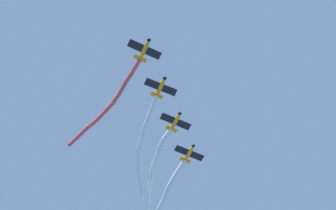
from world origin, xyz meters
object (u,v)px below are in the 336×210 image
(airplane_lead, at_px, (144,49))
(airplane_right_wing, at_px, (175,121))
(airplane_left_wing, at_px, (161,87))
(airplane_slot, at_px, (189,153))

(airplane_lead, height_order, airplane_right_wing, airplane_right_wing)
(airplane_left_wing, bearing_deg, airplane_lead, -44.12)
(airplane_right_wing, bearing_deg, airplane_left_wing, -45.78)
(airplane_lead, height_order, airplane_left_wing, airplane_left_wing)
(airplane_right_wing, bearing_deg, airplane_lead, -45.77)
(airplane_left_wing, xyz_separation_m, airplane_slot, (13.92, 6.98, 0.50))
(airplane_lead, height_order, airplane_slot, airplane_slot)
(airplane_lead, distance_m, airplane_right_wing, 15.57)
(airplane_left_wing, height_order, airplane_right_wing, airplane_right_wing)
(airplane_slot, bearing_deg, airplane_lead, -45.60)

